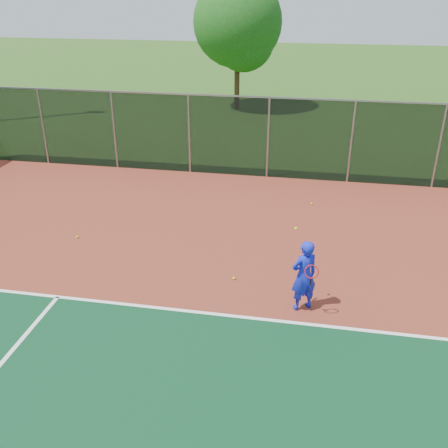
{
  "coord_description": "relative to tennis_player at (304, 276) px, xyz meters",
  "views": [
    {
      "loc": [
        -1.38,
        -5.96,
        6.69
      ],
      "look_at": [
        -3.38,
        5.0,
        1.3
      ],
      "focal_mm": 40.0,
      "sensor_mm": 36.0,
      "label": 1
    }
  ],
  "objects": [
    {
      "name": "tennis_player",
      "position": [
        0.0,
        0.0,
        0.0
      ],
      "size": [
        0.74,
        0.75,
        1.98
      ],
      "color": "#1621CE",
      "rests_on": "court_apron"
    },
    {
      "name": "court_apron",
      "position": [
        1.33,
        -1.61,
        -0.87
      ],
      "size": [
        30.0,
        20.0,
        0.02
      ],
      "primitive_type": "cube",
      "color": "maroon",
      "rests_on": "ground"
    },
    {
      "name": "practice_ball_2",
      "position": [
        -1.71,
        0.91,
        -0.82
      ],
      "size": [
        0.07,
        0.07,
        0.07
      ],
      "primitive_type": "sphere",
      "color": "yellow",
      "rests_on": "court_apron"
    },
    {
      "name": "practice_ball_4",
      "position": [
        0.09,
        5.98,
        -0.82
      ],
      "size": [
        0.07,
        0.07,
        0.07
      ],
      "primitive_type": "sphere",
      "color": "yellow",
      "rests_on": "court_apron"
    },
    {
      "name": "fence_back",
      "position": [
        1.33,
        8.39,
        0.69
      ],
      "size": [
        30.0,
        0.06,
        3.03
      ],
      "color": "black",
      "rests_on": "court_apron"
    },
    {
      "name": "ground",
      "position": [
        1.33,
        -3.61,
        -0.88
      ],
      "size": [
        120.0,
        120.0,
        0.0
      ],
      "primitive_type": "plane",
      "color": "#264E16",
      "rests_on": "ground"
    },
    {
      "name": "tree_back_left",
      "position": [
        -4.51,
        19.51,
        3.65
      ],
      "size": [
        4.91,
        4.91,
        7.21
      ],
      "color": "#3A2315",
      "rests_on": "ground"
    },
    {
      "name": "practice_ball_1",
      "position": [
        -6.55,
        2.31,
        -0.82
      ],
      "size": [
        0.07,
        0.07,
        0.07
      ],
      "primitive_type": "sphere",
      "color": "yellow",
      "rests_on": "court_apron"
    }
  ]
}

